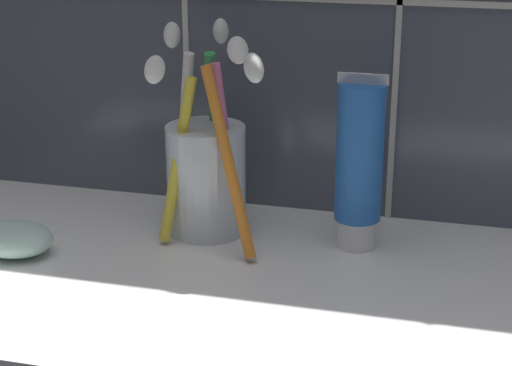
% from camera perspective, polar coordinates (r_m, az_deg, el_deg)
% --- Properties ---
extents(sink_counter, '(0.74, 0.30, 0.02)m').
position_cam_1_polar(sink_counter, '(0.64, 5.60, -7.76)').
color(sink_counter, white).
rests_on(sink_counter, ground).
extents(toothbrush_cup, '(0.12, 0.13, 0.17)m').
position_cam_1_polar(toothbrush_cup, '(0.71, -3.33, 0.91)').
color(toothbrush_cup, silver).
rests_on(toothbrush_cup, sink_counter).
extents(toothpaste_tube, '(0.04, 0.04, 0.14)m').
position_cam_1_polar(toothpaste_tube, '(0.68, 7.23, 1.28)').
color(toothpaste_tube, white).
rests_on(toothpaste_tube, sink_counter).
extents(soap_bar, '(0.06, 0.05, 0.03)m').
position_cam_1_polar(soap_bar, '(0.71, -15.78, -3.61)').
color(soap_bar, silver).
rests_on(soap_bar, sink_counter).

